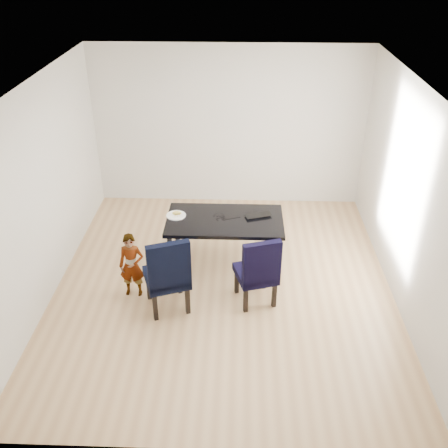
{
  "coord_description": "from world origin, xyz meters",
  "views": [
    {
      "loc": [
        0.2,
        -5.42,
        4.17
      ],
      "look_at": [
        0.0,
        0.2,
        0.85
      ],
      "focal_mm": 40.0,
      "sensor_mm": 36.0,
      "label": 1
    }
  ],
  "objects_px": {
    "dining_table": "(225,242)",
    "chair_right": "(256,268)",
    "plate": "(176,215)",
    "chair_left": "(166,271)",
    "laptop": "(257,214)",
    "child": "(132,265)"
  },
  "relations": [
    {
      "from": "plate",
      "to": "laptop",
      "type": "relative_size",
      "value": 0.74
    },
    {
      "from": "dining_table",
      "to": "chair_left",
      "type": "distance_m",
      "value": 1.18
    },
    {
      "from": "chair_left",
      "to": "laptop",
      "type": "height_order",
      "value": "chair_left"
    },
    {
      "from": "child",
      "to": "plate",
      "type": "relative_size",
      "value": 3.33
    },
    {
      "from": "child",
      "to": "plate",
      "type": "height_order",
      "value": "child"
    },
    {
      "from": "dining_table",
      "to": "child",
      "type": "height_order",
      "value": "child"
    },
    {
      "from": "chair_left",
      "to": "plate",
      "type": "distance_m",
      "value": 1.04
    },
    {
      "from": "dining_table",
      "to": "laptop",
      "type": "distance_m",
      "value": 0.61
    },
    {
      "from": "dining_table",
      "to": "chair_right",
      "type": "distance_m",
      "value": 0.89
    },
    {
      "from": "laptop",
      "to": "chair_left",
      "type": "bearing_deg",
      "value": 25.25
    },
    {
      "from": "child",
      "to": "laptop",
      "type": "distance_m",
      "value": 1.86
    },
    {
      "from": "chair_right",
      "to": "laptop",
      "type": "bearing_deg",
      "value": 71.5
    },
    {
      "from": "chair_right",
      "to": "dining_table",
      "type": "bearing_deg",
      "value": 101.25
    },
    {
      "from": "chair_left",
      "to": "child",
      "type": "xyz_separation_m",
      "value": [
        -0.48,
        0.23,
        -0.09
      ]
    },
    {
      "from": "dining_table",
      "to": "chair_right",
      "type": "bearing_deg",
      "value": -61.72
    },
    {
      "from": "chair_right",
      "to": "child",
      "type": "relative_size",
      "value": 1.11
    },
    {
      "from": "chair_right",
      "to": "plate",
      "type": "height_order",
      "value": "chair_right"
    },
    {
      "from": "plate",
      "to": "dining_table",
      "type": "bearing_deg",
      "value": -5.75
    },
    {
      "from": "chair_left",
      "to": "dining_table",
      "type": "bearing_deg",
      "value": 33.75
    },
    {
      "from": "dining_table",
      "to": "chair_left",
      "type": "xyz_separation_m",
      "value": [
        -0.69,
        -0.95,
        0.16
      ]
    },
    {
      "from": "chair_right",
      "to": "child",
      "type": "height_order",
      "value": "chair_right"
    },
    {
      "from": "laptop",
      "to": "dining_table",
      "type": "bearing_deg",
      "value": -0.76
    }
  ]
}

